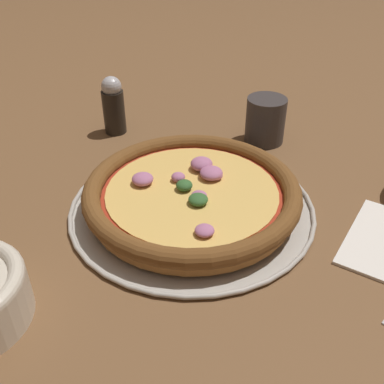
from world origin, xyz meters
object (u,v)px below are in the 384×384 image
at_px(pizza_tray, 192,207).
at_px(pepper_shaker, 113,105).
at_px(pizza, 192,193).
at_px(drinking_cup, 265,120).

relative_size(pizza_tray, pepper_shaker, 3.26).
xyz_separation_m(pizza_tray, pizza, (0.00, 0.00, 0.02)).
xyz_separation_m(pizza_tray, pepper_shaker, (0.19, 0.19, 0.05)).
distance_m(pizza_tray, pepper_shaker, 0.27).
bearing_deg(pepper_shaker, pizza, -135.45).
bearing_deg(drinking_cup, pizza_tray, 162.07).
height_order(pizza, pepper_shaker, pepper_shaker).
bearing_deg(drinking_cup, pepper_shaker, 96.56).
height_order(pizza_tray, pepper_shaker, pepper_shaker).
bearing_deg(pizza_tray, drinking_cup, -17.93).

